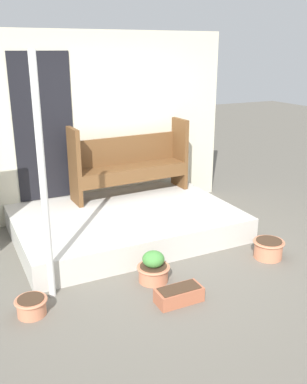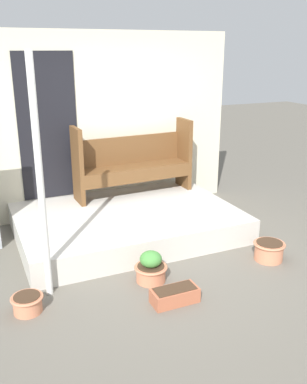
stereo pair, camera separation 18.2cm
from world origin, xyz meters
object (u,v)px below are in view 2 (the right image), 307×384
support_post (40,183)px  flower_pot_middle (151,268)px  planter_box_rect (175,295)px  bench (133,160)px  flower_pot_right (269,250)px  flower_pot_left (27,303)px

support_post → flower_pot_middle: 1.47m
flower_pot_middle → planter_box_rect: flower_pot_middle is taller
support_post → bench: (1.59, 1.72, -0.35)m
support_post → flower_pot_middle: bearing=-10.3°
flower_pot_middle → flower_pot_right: flower_pot_middle is taller
support_post → bench: size_ratio=1.36×
flower_pot_middle → flower_pot_right: 1.46m
support_post → bench: 2.37m
planter_box_rect → bench: bearing=78.0°
flower_pot_left → bench: bearing=46.8°
flower_pot_middle → planter_box_rect: 0.48m
support_post → flower_pot_middle: support_post is taller
flower_pot_right → flower_pot_middle: bearing=175.4°
flower_pot_middle → planter_box_rect: size_ratio=0.77×
flower_pot_middle → flower_pot_right: bearing=-4.6°
support_post → flower_pot_left: support_post is taller
support_post → flower_pot_right: bearing=-7.0°
flower_pot_left → flower_pot_middle: bearing=2.3°
support_post → planter_box_rect: size_ratio=5.11×
flower_pot_right → flower_pot_left: bearing=178.6°
support_post → bench: support_post is taller
support_post → flower_pot_left: (-0.25, -0.24, -1.08)m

